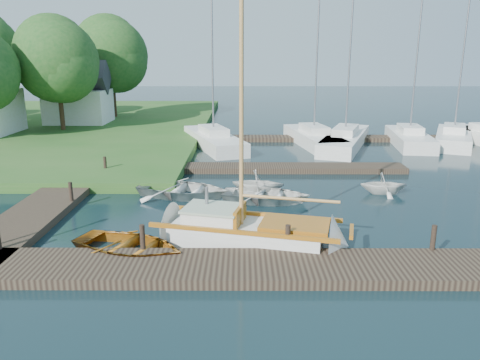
{
  "coord_description": "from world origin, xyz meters",
  "views": [
    {
      "loc": [
        0.08,
        -18.5,
        6.14
      ],
      "look_at": [
        0.0,
        0.0,
        1.2
      ],
      "focal_mm": 35.0,
      "sensor_mm": 36.0,
      "label": 1
    }
  ],
  "objects_px": {
    "mooring_post_4": "(71,191)",
    "tender_a": "(183,187)",
    "mooring_post_1": "(142,237)",
    "sailboat": "(252,234)",
    "marina_boat_0": "(214,139)",
    "marina_boat_2": "(314,137)",
    "tree_7": "(111,55)",
    "mooring_post_5": "(105,164)",
    "mooring_post_2": "(288,237)",
    "tender_d": "(384,182)",
    "dinghy": "(129,243)",
    "marina_boat_5": "(453,137)",
    "mooring_post_3": "(433,238)",
    "tender_b": "(258,181)",
    "marina_boat_4": "(409,137)",
    "tree_3": "(57,60)",
    "house_c": "(78,98)",
    "tender_c": "(266,193)",
    "marina_boat_3": "(345,139)"
  },
  "relations": [
    {
      "from": "mooring_post_4",
      "to": "dinghy",
      "type": "xyz_separation_m",
      "value": [
        3.49,
        -4.7,
        -0.31
      ]
    },
    {
      "from": "tender_d",
      "to": "mooring_post_4",
      "type": "bearing_deg",
      "value": 101.01
    },
    {
      "from": "marina_boat_0",
      "to": "dinghy",
      "type": "bearing_deg",
      "value": 155.58
    },
    {
      "from": "mooring_post_1",
      "to": "marina_boat_0",
      "type": "height_order",
      "value": "marina_boat_0"
    },
    {
      "from": "marina_boat_0",
      "to": "marina_boat_2",
      "type": "height_order",
      "value": "marina_boat_2"
    },
    {
      "from": "marina_boat_2",
      "to": "house_c",
      "type": "relative_size",
      "value": 2.35
    },
    {
      "from": "mooring_post_1",
      "to": "tender_a",
      "type": "xyz_separation_m",
      "value": [
        0.45,
        6.61,
        -0.27
      ]
    },
    {
      "from": "mooring_post_1",
      "to": "mooring_post_2",
      "type": "relative_size",
      "value": 1.0
    },
    {
      "from": "dinghy",
      "to": "mooring_post_5",
      "type": "bearing_deg",
      "value": 41.65
    },
    {
      "from": "mooring_post_3",
      "to": "marina_boat_2",
      "type": "bearing_deg",
      "value": 92.52
    },
    {
      "from": "house_c",
      "to": "tender_a",
      "type": "bearing_deg",
      "value": -60.69
    },
    {
      "from": "marina_boat_3",
      "to": "house_c",
      "type": "height_order",
      "value": "marina_boat_3"
    },
    {
      "from": "marina_boat_2",
      "to": "tree_7",
      "type": "height_order",
      "value": "marina_boat_2"
    },
    {
      "from": "marina_boat_4",
      "to": "house_c",
      "type": "height_order",
      "value": "marina_boat_4"
    },
    {
      "from": "mooring_post_4",
      "to": "sailboat",
      "type": "height_order",
      "value": "sailboat"
    },
    {
      "from": "mooring_post_4",
      "to": "tender_a",
      "type": "xyz_separation_m",
      "value": [
        4.45,
        1.61,
        -0.27
      ]
    },
    {
      "from": "tender_c",
      "to": "tender_d",
      "type": "xyz_separation_m",
      "value": [
        5.46,
        1.24,
        0.16
      ]
    },
    {
      "from": "tender_d",
      "to": "marina_boat_2",
      "type": "xyz_separation_m",
      "value": [
        -1.42,
        12.12,
        0.03
      ]
    },
    {
      "from": "mooring_post_1",
      "to": "tender_a",
      "type": "bearing_deg",
      "value": 86.13
    },
    {
      "from": "sailboat",
      "to": "dinghy",
      "type": "height_order",
      "value": "sailboat"
    },
    {
      "from": "mooring_post_1",
      "to": "tender_d",
      "type": "xyz_separation_m",
      "value": [
        9.57,
        7.11,
        -0.15
      ]
    },
    {
      "from": "mooring_post_1",
      "to": "sailboat",
      "type": "relative_size",
      "value": 0.08
    },
    {
      "from": "marina_boat_0",
      "to": "marina_boat_4",
      "type": "relative_size",
      "value": 1.02
    },
    {
      "from": "mooring_post_3",
      "to": "tender_d",
      "type": "distance_m",
      "value": 7.14
    },
    {
      "from": "sailboat",
      "to": "marina_boat_3",
      "type": "height_order",
      "value": "marina_boat_3"
    },
    {
      "from": "mooring_post_3",
      "to": "tree_7",
      "type": "distance_m",
      "value": 36.31
    },
    {
      "from": "mooring_post_4",
      "to": "mooring_post_5",
      "type": "xyz_separation_m",
      "value": [
        0.0,
        5.0,
        0.0
      ]
    },
    {
      "from": "mooring_post_3",
      "to": "tender_b",
      "type": "xyz_separation_m",
      "value": [
        -5.19,
        7.01,
        -0.08
      ]
    },
    {
      "from": "dinghy",
      "to": "tree_7",
      "type": "height_order",
      "value": "tree_7"
    },
    {
      "from": "tender_c",
      "to": "marina_boat_2",
      "type": "bearing_deg",
      "value": -7.47
    },
    {
      "from": "tree_3",
      "to": "tender_d",
      "type": "bearing_deg",
      "value": -37.77
    },
    {
      "from": "tender_b",
      "to": "mooring_post_4",
      "type": "bearing_deg",
      "value": 113.57
    },
    {
      "from": "marina_boat_5",
      "to": "mooring_post_1",
      "type": "bearing_deg",
      "value": 160.86
    },
    {
      "from": "marina_boat_0",
      "to": "sailboat",
      "type": "bearing_deg",
      "value": 168.29
    },
    {
      "from": "marina_boat_2",
      "to": "marina_boat_3",
      "type": "relative_size",
      "value": 1.09
    },
    {
      "from": "marina_boat_0",
      "to": "house_c",
      "type": "bearing_deg",
      "value": 35.49
    },
    {
      "from": "sailboat",
      "to": "tree_3",
      "type": "relative_size",
      "value": 1.12
    },
    {
      "from": "dinghy",
      "to": "tender_a",
      "type": "bearing_deg",
      "value": 13.22
    },
    {
      "from": "tender_d",
      "to": "house_c",
      "type": "bearing_deg",
      "value": 48.12
    },
    {
      "from": "marina_boat_4",
      "to": "tree_7",
      "type": "relative_size",
      "value": 1.13
    },
    {
      "from": "tender_a",
      "to": "tender_d",
      "type": "relative_size",
      "value": 2.0
    },
    {
      "from": "mooring_post_4",
      "to": "marina_boat_2",
      "type": "xyz_separation_m",
      "value": [
        12.15,
        14.23,
        -0.12
      ]
    },
    {
      "from": "mooring_post_4",
      "to": "tree_7",
      "type": "height_order",
      "value": "tree_7"
    },
    {
      "from": "marina_boat_2",
      "to": "sailboat",
      "type": "bearing_deg",
      "value": 155.36
    },
    {
      "from": "sailboat",
      "to": "tender_c",
      "type": "distance_m",
      "value": 4.75
    },
    {
      "from": "marina_boat_5",
      "to": "marina_boat_3",
      "type": "bearing_deg",
      "value": 120.28
    },
    {
      "from": "sailboat",
      "to": "tender_d",
      "type": "relative_size",
      "value": 4.73
    },
    {
      "from": "tender_b",
      "to": "marina_boat_5",
      "type": "xyz_separation_m",
      "value": [
        14.31,
        12.42,
        -0.06
      ]
    },
    {
      "from": "mooring_post_5",
      "to": "marina_boat_4",
      "type": "xyz_separation_m",
      "value": [
        18.87,
        9.09,
        -0.13
      ]
    },
    {
      "from": "marina_boat_4",
      "to": "marina_boat_5",
      "type": "bearing_deg",
      "value": -76.58
    }
  ]
}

